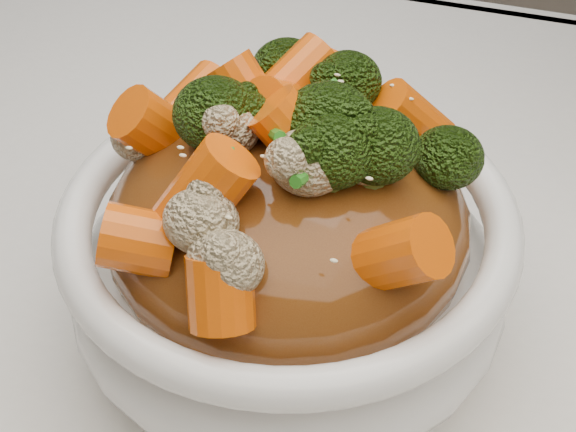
% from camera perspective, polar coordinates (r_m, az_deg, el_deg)
% --- Properties ---
extents(tablecloth, '(1.20, 0.80, 0.04)m').
position_cam_1_polar(tablecloth, '(0.50, 3.91, -7.28)').
color(tablecloth, white).
rests_on(tablecloth, dining_table).
extents(bowl, '(0.27, 0.27, 0.09)m').
position_cam_1_polar(bowl, '(0.44, 0.00, -3.49)').
color(bowl, white).
rests_on(bowl, tablecloth).
extents(sauce_base, '(0.22, 0.22, 0.10)m').
position_cam_1_polar(sauce_base, '(0.41, 0.00, -0.34)').
color(sauce_base, '#603110').
rests_on(sauce_base, bowl).
extents(carrots, '(0.22, 0.22, 0.05)m').
position_cam_1_polar(carrots, '(0.37, 0.00, 7.48)').
color(carrots, '#E55807').
rests_on(carrots, sauce_base).
extents(broccoli, '(0.22, 0.22, 0.05)m').
position_cam_1_polar(broccoli, '(0.37, 0.00, 7.34)').
color(broccoli, black).
rests_on(broccoli, sauce_base).
extents(cauliflower, '(0.22, 0.22, 0.04)m').
position_cam_1_polar(cauliflower, '(0.37, 0.00, 7.06)').
color(cauliflower, '#C9B589').
rests_on(cauliflower, sauce_base).
extents(scallions, '(0.16, 0.16, 0.02)m').
position_cam_1_polar(scallions, '(0.37, 0.00, 7.62)').
color(scallions, '#267A1C').
rests_on(scallions, sauce_base).
extents(sesame_seeds, '(0.19, 0.19, 0.01)m').
position_cam_1_polar(sesame_seeds, '(0.37, 0.00, 7.62)').
color(sesame_seeds, beige).
rests_on(sesame_seeds, sauce_base).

